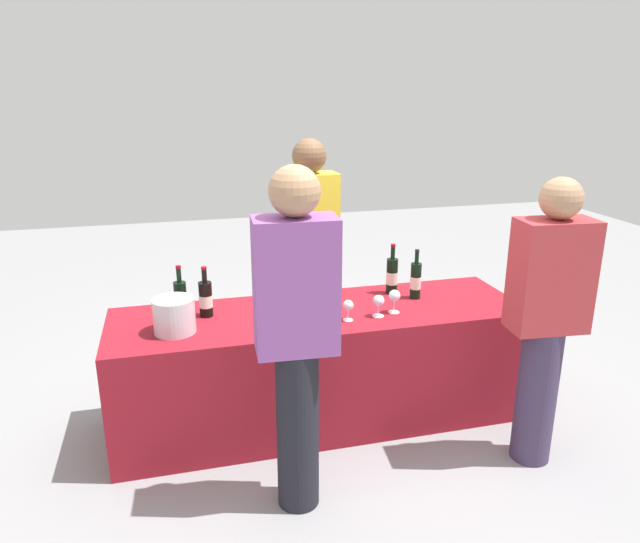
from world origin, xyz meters
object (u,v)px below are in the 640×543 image
(wine_bottle_1, at_px, (206,299))
(wine_glass_2, at_px, (395,297))
(wine_bottle_2, at_px, (324,290))
(server_pouring, at_px, (310,251))
(guest_1, at_px, (546,316))
(wine_glass_0, at_px, (348,306))
(wine_glass_1, at_px, (379,302))
(ice_bucket, at_px, (174,316))
(guest_0, at_px, (296,331))
(wine_bottle_4, at_px, (416,280))
(wine_bottle_0, at_px, (181,298))
(wine_bottle_3, at_px, (392,276))

(wine_bottle_1, relative_size, wine_glass_2, 2.12)
(wine_bottle_2, bearing_deg, wine_glass_2, -29.83)
(server_pouring, xyz_separation_m, guest_1, (0.97, -1.27, -0.07))
(wine_bottle_1, height_order, wine_glass_0, wine_bottle_1)
(wine_glass_1, distance_m, guest_1, 0.91)
(ice_bucket, distance_m, guest_0, 0.85)
(wine_bottle_2, bearing_deg, guest_1, -38.14)
(wine_bottle_4, height_order, wine_glass_0, wine_bottle_4)
(wine_glass_1, distance_m, wine_glass_2, 0.12)
(wine_bottle_1, bearing_deg, wine_glass_2, -11.77)
(wine_bottle_2, relative_size, guest_1, 0.18)
(server_pouring, bearing_deg, guest_0, 72.29)
(wine_bottle_2, relative_size, wine_glass_1, 2.19)
(wine_glass_1, bearing_deg, wine_bottle_1, 165.06)
(wine_bottle_0, distance_m, server_pouring, 0.99)
(wine_bottle_3, xyz_separation_m, wine_glass_2, (-0.11, -0.33, -0.02))
(wine_bottle_3, bearing_deg, server_pouring, 140.51)
(wine_bottle_2, bearing_deg, wine_glass_1, -43.32)
(wine_bottle_1, xyz_separation_m, wine_glass_0, (0.79, -0.28, -0.02))
(server_pouring, xyz_separation_m, guest_0, (-0.38, -1.31, 0.00))
(wine_glass_0, bearing_deg, wine_bottle_3, 42.31)
(ice_bucket, relative_size, guest_1, 0.14)
(wine_glass_0, xyz_separation_m, ice_bucket, (-0.97, 0.08, 0.01))
(wine_glass_2, bearing_deg, wine_bottle_2, 150.17)
(guest_0, bearing_deg, ice_bucket, 133.93)
(wine_bottle_0, distance_m, wine_bottle_1, 0.15)
(guest_1, bearing_deg, wine_bottle_0, 160.93)
(wine_bottle_1, xyz_separation_m, ice_bucket, (-0.18, -0.20, -0.01))
(wine_bottle_0, height_order, wine_bottle_3, wine_bottle_3)
(wine_glass_1, height_order, ice_bucket, ice_bucket)
(wine_bottle_0, relative_size, wine_glass_0, 2.48)
(wine_bottle_1, height_order, wine_bottle_4, wine_bottle_4)
(wine_bottle_0, distance_m, wine_bottle_4, 1.45)
(wine_glass_1, xyz_separation_m, guest_0, (-0.61, -0.57, 0.12))
(wine_glass_2, bearing_deg, guest_0, -140.06)
(wine_bottle_0, height_order, wine_bottle_2, wine_bottle_0)
(wine_bottle_4, relative_size, guest_1, 0.20)
(wine_bottle_4, bearing_deg, server_pouring, 138.82)
(wine_bottle_0, relative_size, guest_0, 0.18)
(wine_bottle_0, bearing_deg, server_pouring, 26.51)
(wine_glass_1, height_order, server_pouring, server_pouring)
(wine_bottle_4, distance_m, ice_bucket, 1.50)
(wine_bottle_2, relative_size, ice_bucket, 1.27)
(wine_bottle_3, height_order, wine_bottle_4, wine_bottle_3)
(wine_glass_1, bearing_deg, wine_bottle_4, 35.38)
(wine_bottle_2, distance_m, server_pouring, 0.50)
(ice_bucket, height_order, guest_0, guest_0)
(wine_bottle_0, height_order, wine_bottle_1, wine_bottle_0)
(wine_bottle_1, xyz_separation_m, wine_bottle_4, (1.31, -0.02, 0.01))
(wine_bottle_0, relative_size, wine_bottle_3, 0.93)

